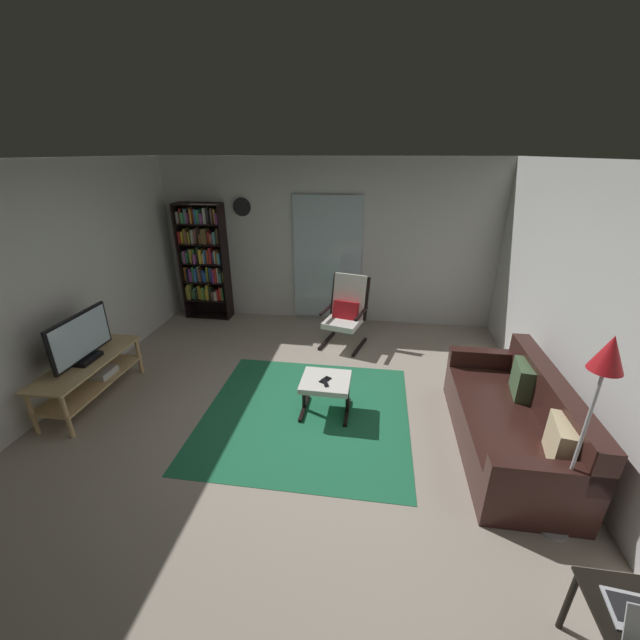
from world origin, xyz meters
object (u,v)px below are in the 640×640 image
at_px(leather_sofa, 513,423).
at_px(ottoman, 326,385).
at_px(bookshelf_near_tv, 204,258).
at_px(floor_lamp_by_sofa, 601,378).
at_px(cell_phone, 325,380).
at_px(side_table, 639,632).
at_px(wall_clock, 242,207).
at_px(lounge_armchair, 346,309).
at_px(tv_remote, 325,383).
at_px(television, 81,340).
at_px(tv_stand, 91,373).

height_order(leather_sofa, ottoman, leather_sofa).
height_order(bookshelf_near_tv, floor_lamp_by_sofa, bookshelf_near_tv).
relative_size(ottoman, cell_phone, 3.76).
xyz_separation_m(leather_sofa, side_table, (0.06, -1.82, 0.10)).
bearing_deg(wall_clock, bookshelf_near_tv, -167.59).
xyz_separation_m(leather_sofa, floor_lamp_by_sofa, (0.07, -0.89, 1.05)).
relative_size(leather_sofa, lounge_armchair, 1.87).
bearing_deg(bookshelf_near_tv, tv_remote, -46.86).
distance_m(leather_sofa, wall_clock, 4.84).
relative_size(cell_phone, side_table, 0.28).
bearing_deg(floor_lamp_by_sofa, side_table, -90.59).
distance_m(side_table, wall_clock, 6.12).
bearing_deg(television, ottoman, 3.22).
height_order(ottoman, wall_clock, wall_clock).
height_order(tv_stand, side_table, tv_stand).
xyz_separation_m(tv_stand, bookshelf_near_tv, (0.30, 2.58, 0.70)).
distance_m(tv_remote, cell_phone, 0.06).
bearing_deg(tv_remote, tv_stand, 161.78).
distance_m(tv_remote, wall_clock, 3.48).
bearing_deg(wall_clock, side_table, -52.89).
relative_size(lounge_armchair, side_table, 2.05).
distance_m(tv_stand, ottoman, 2.67).
distance_m(leather_sofa, floor_lamp_by_sofa, 1.38).
bearing_deg(wall_clock, cell_phone, -57.26).
xyz_separation_m(ottoman, floor_lamp_by_sofa, (1.91, -1.22, 1.00)).
bearing_deg(wall_clock, tv_remote, -57.71).
relative_size(floor_lamp_by_sofa, side_table, 3.29).
bearing_deg(bookshelf_near_tv, side_table, -47.11).
bearing_deg(cell_phone, wall_clock, 152.34).
height_order(leather_sofa, wall_clock, wall_clock).
xyz_separation_m(television, cell_phone, (2.67, 0.13, -0.35)).
relative_size(tv_stand, leather_sofa, 0.72).
bearing_deg(ottoman, floor_lamp_by_sofa, -32.51).
distance_m(leather_sofa, side_table, 1.82).
height_order(lounge_armchair, ottoman, lounge_armchair).
bearing_deg(side_table, tv_remote, 132.58).
distance_m(bookshelf_near_tv, ottoman, 3.48).
height_order(floor_lamp_by_sofa, wall_clock, wall_clock).
bearing_deg(tv_remote, lounge_armchair, 68.58).
bearing_deg(tv_stand, tv_remote, 1.10).
bearing_deg(cell_phone, leather_sofa, 20.23).
xyz_separation_m(television, side_table, (4.57, -1.99, -0.37)).
xyz_separation_m(floor_lamp_by_sofa, wall_clock, (-3.60, 3.82, 0.51)).
height_order(television, ottoman, television).
xyz_separation_m(side_table, wall_clock, (-3.59, 4.74, 1.45)).
bearing_deg(floor_lamp_by_sofa, cell_phone, 147.94).
bearing_deg(floor_lamp_by_sofa, ottoman, 147.49).
height_order(ottoman, side_table, side_table).
height_order(bookshelf_near_tv, side_table, bookshelf_near_tv).
height_order(television, side_table, television).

